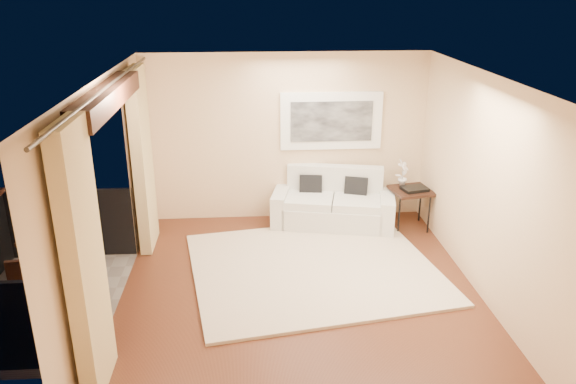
{
  "coord_description": "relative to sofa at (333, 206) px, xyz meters",
  "views": [
    {
      "loc": [
        -0.6,
        -6.18,
        3.71
      ],
      "look_at": [
        -0.09,
        0.84,
        1.05
      ],
      "focal_mm": 35.0,
      "sensor_mm": 36.0,
      "label": 1
    }
  ],
  "objects": [
    {
      "name": "balcony_chair_far",
      "position": [
        -3.83,
        -1.59,
        0.27
      ],
      "size": [
        0.51,
        0.51,
        1.02
      ],
      "rotation": [
        0.0,
        0.0,
        3.31
      ],
      "color": "black",
      "rests_on": "balcony"
    },
    {
      "name": "side_table",
      "position": [
        1.2,
        -0.2,
        0.26
      ],
      "size": [
        0.68,
        0.68,
        0.64
      ],
      "rotation": [
        0.0,
        0.0,
        0.17
      ],
      "color": "black",
      "rests_on": "floor"
    },
    {
      "name": "glass_b",
      "position": [
        -3.72,
        -1.62,
        0.43
      ],
      "size": [
        0.06,
        0.06,
        0.12
      ],
      "primitive_type": "cylinder",
      "color": "silver",
      "rests_on": "bistro_table"
    },
    {
      "name": "vase",
      "position": [
        -3.92,
        -1.82,
        0.46
      ],
      "size": [
        0.04,
        0.04,
        0.18
      ],
      "primitive_type": "cylinder",
      "color": "silver",
      "rests_on": "bistro_table"
    },
    {
      "name": "floor",
      "position": [
        -0.73,
        -2.09,
        -0.32
      ],
      "size": [
        5.0,
        5.0,
        0.0
      ],
      "primitive_type": "plane",
      "color": "#592C1A",
      "rests_on": "ground"
    },
    {
      "name": "rug",
      "position": [
        -0.49,
        -1.49,
        -0.3
      ],
      "size": [
        3.65,
        3.31,
        0.04
      ],
      "primitive_type": "cube",
      "rotation": [
        0.0,
        0.0,
        0.17
      ],
      "color": "beige",
      "rests_on": "floor"
    },
    {
      "name": "orchid",
      "position": [
        1.08,
        -0.04,
        0.54
      ],
      "size": [
        0.28,
        0.28,
        0.44
      ],
      "primitive_type": "imported",
      "rotation": [
        0.0,
        0.0,
        0.78
      ],
      "color": "white",
      "rests_on": "side_table"
    },
    {
      "name": "bistro_table",
      "position": [
        -3.9,
        -1.61,
        0.28
      ],
      "size": [
        0.69,
        0.69,
        0.69
      ],
      "rotation": [
        0.0,
        0.0,
        -0.19
      ],
      "color": "black",
      "rests_on": "balcony"
    },
    {
      "name": "artwork",
      "position": [
        -0.01,
        0.38,
        1.3
      ],
      "size": [
        1.62,
        0.07,
        0.92
      ],
      "color": "white",
      "rests_on": "room_shell"
    },
    {
      "name": "tray",
      "position": [
        1.23,
        -0.24,
        0.34
      ],
      "size": [
        0.43,
        0.36,
        0.05
      ],
      "primitive_type": "cube",
      "rotation": [
        0.0,
        0.0,
        0.22
      ],
      "color": "black",
      "rests_on": "side_table"
    },
    {
      "name": "candle",
      "position": [
        -3.85,
        -1.49,
        0.4
      ],
      "size": [
        0.06,
        0.06,
        0.07
      ],
      "primitive_type": "cylinder",
      "color": "red",
      "rests_on": "bistro_table"
    },
    {
      "name": "balcony_chair_near",
      "position": [
        -3.73,
        -2.84,
        0.21
      ],
      "size": [
        0.47,
        0.47,
        0.93
      ],
      "rotation": [
        0.0,
        0.0,
        0.18
      ],
      "color": "black",
      "rests_on": "balcony"
    },
    {
      "name": "curtains",
      "position": [
        -2.84,
        -2.09,
        1.01
      ],
      "size": [
        0.16,
        4.8,
        2.64
      ],
      "color": "#D9C285",
      "rests_on": "ground"
    },
    {
      "name": "room_shell",
      "position": [
        -2.86,
        -2.09,
        2.2
      ],
      "size": [
        5.0,
        6.4,
        5.0
      ],
      "color": "white",
      "rests_on": "ground"
    },
    {
      "name": "balcony",
      "position": [
        -4.04,
        -2.09,
        -0.15
      ],
      "size": [
        1.81,
        2.6,
        1.17
      ],
      "color": "#605B56",
      "rests_on": "ground"
    },
    {
      "name": "ice_bucket",
      "position": [
        -4.03,
        -1.48,
        0.47
      ],
      "size": [
        0.18,
        0.18,
        0.2
      ],
      "primitive_type": "cylinder",
      "color": "silver",
      "rests_on": "bistro_table"
    },
    {
      "name": "sofa",
      "position": [
        0.0,
        0.0,
        0.0
      ],
      "size": [
        2.04,
        1.2,
        0.92
      ],
      "rotation": [
        0.0,
        0.0,
        -0.21
      ],
      "color": "silver",
      "rests_on": "floor"
    },
    {
      "name": "glass_a",
      "position": [
        -3.73,
        -1.65,
        0.43
      ],
      "size": [
        0.06,
        0.06,
        0.12
      ],
      "primitive_type": "cylinder",
      "color": "silver",
      "rests_on": "bistro_table"
    }
  ]
}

